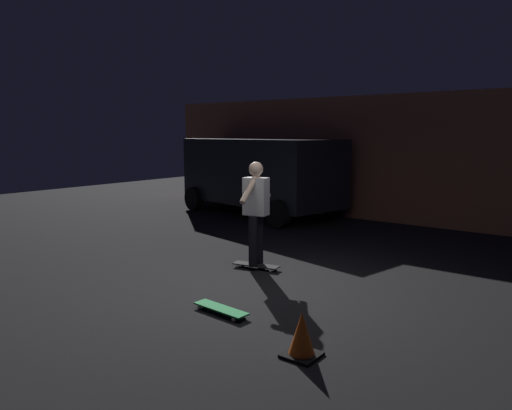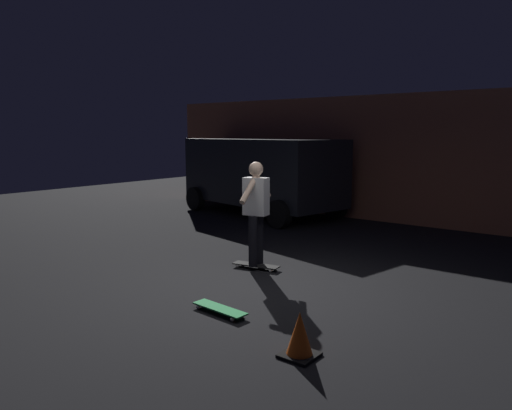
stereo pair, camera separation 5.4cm
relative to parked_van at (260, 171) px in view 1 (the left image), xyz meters
The scene contains 7 objects.
ground_plane 6.71m from the parked_van, 52.10° to the right, with size 28.00×28.00×0.00m, color black.
low_building 3.89m from the parked_van, 47.55° to the left, with size 12.80×3.82×3.12m.
parked_van is the anchor object (origin of this frame).
skateboard_ridden 5.46m from the parked_van, 53.64° to the right, with size 0.80×0.34×0.07m.
skateboard_spare 7.41m from the parked_van, 56.70° to the right, with size 0.79×0.26×0.07m.
skater 5.35m from the parked_van, 53.64° to the right, with size 0.41×0.98×1.67m.
traffic_cone 8.52m from the parked_van, 50.15° to the right, with size 0.34×0.34×0.46m.
Camera 1 is at (3.74, -5.12, 2.19)m, focal length 33.78 mm.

